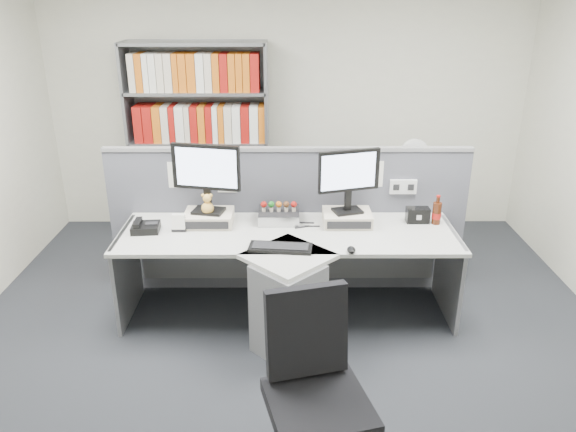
{
  "coord_description": "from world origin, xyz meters",
  "views": [
    {
      "loc": [
        -0.01,
        -3.08,
        2.44
      ],
      "look_at": [
        0.0,
        0.65,
        0.92
      ],
      "focal_mm": 34.46,
      "sensor_mm": 36.0,
      "label": 1
    }
  ],
  "objects_px": {
    "monitor_left": "(206,173)",
    "keyboard": "(280,247)",
    "cola_bottle": "(437,213)",
    "desk_fan": "(414,156)",
    "mouse": "(351,250)",
    "desk": "(288,276)",
    "office_chair": "(314,388)",
    "desk_phone": "(145,227)",
    "speaker": "(418,215)",
    "shelving_unit": "(200,145)",
    "desk_calendar": "(179,224)",
    "monitor_right": "(349,176)",
    "filing_cabinet": "(408,218)",
    "desktop_pc": "(279,216)"
  },
  "relations": [
    {
      "from": "monitor_left",
      "to": "keyboard",
      "type": "distance_m",
      "value": 0.85
    },
    {
      "from": "cola_bottle",
      "to": "desk_fan",
      "type": "xyz_separation_m",
      "value": [
        0.02,
        1.02,
        0.18
      ]
    },
    {
      "from": "mouse",
      "to": "desk",
      "type": "bearing_deg",
      "value": 163.16
    },
    {
      "from": "mouse",
      "to": "desk_fan",
      "type": "relative_size",
      "value": 0.22
    },
    {
      "from": "mouse",
      "to": "office_chair",
      "type": "height_order",
      "value": "office_chair"
    },
    {
      "from": "monitor_left",
      "to": "desk_phone",
      "type": "distance_m",
      "value": 0.63
    },
    {
      "from": "speaker",
      "to": "shelving_unit",
      "type": "relative_size",
      "value": 0.09
    },
    {
      "from": "monitor_left",
      "to": "desk_calendar",
      "type": "height_order",
      "value": "monitor_left"
    },
    {
      "from": "desk",
      "to": "shelving_unit",
      "type": "xyz_separation_m",
      "value": [
        -0.9,
        1.85,
        0.52
      ]
    },
    {
      "from": "speaker",
      "to": "desk_fan",
      "type": "bearing_deg",
      "value": 80.71
    },
    {
      "from": "monitor_left",
      "to": "mouse",
      "type": "relative_size",
      "value": 5.57
    },
    {
      "from": "speaker",
      "to": "office_chair",
      "type": "distance_m",
      "value": 2.03
    },
    {
      "from": "monitor_right",
      "to": "mouse",
      "type": "height_order",
      "value": "monitor_right"
    },
    {
      "from": "desk_phone",
      "to": "desk_fan",
      "type": "relative_size",
      "value": 0.49
    },
    {
      "from": "cola_bottle",
      "to": "office_chair",
      "type": "xyz_separation_m",
      "value": [
        -1.05,
        -1.77,
        -0.25
      ]
    },
    {
      "from": "desk",
      "to": "monitor_left",
      "type": "height_order",
      "value": "monitor_left"
    },
    {
      "from": "desk",
      "to": "speaker",
      "type": "relative_size",
      "value": 14.33
    },
    {
      "from": "cola_bottle",
      "to": "shelving_unit",
      "type": "relative_size",
      "value": 0.12
    },
    {
      "from": "filing_cabinet",
      "to": "desk_calendar",
      "type": "bearing_deg",
      "value": -150.62
    },
    {
      "from": "monitor_right",
      "to": "office_chair",
      "type": "bearing_deg",
      "value": -100.9
    },
    {
      "from": "mouse",
      "to": "filing_cabinet",
      "type": "height_order",
      "value": "mouse"
    },
    {
      "from": "desk_phone",
      "to": "desk_fan",
      "type": "distance_m",
      "value": 2.59
    },
    {
      "from": "desk_phone",
      "to": "filing_cabinet",
      "type": "distance_m",
      "value": 2.61
    },
    {
      "from": "desk_phone",
      "to": "filing_cabinet",
      "type": "relative_size",
      "value": 0.32
    },
    {
      "from": "monitor_right",
      "to": "shelving_unit",
      "type": "bearing_deg",
      "value": 133.1
    },
    {
      "from": "monitor_left",
      "to": "office_chair",
      "type": "relative_size",
      "value": 0.53
    },
    {
      "from": "cola_bottle",
      "to": "desk_calendar",
      "type": "bearing_deg",
      "value": -176.24
    },
    {
      "from": "monitor_right",
      "to": "shelving_unit",
      "type": "height_order",
      "value": "shelving_unit"
    },
    {
      "from": "desktop_pc",
      "to": "shelving_unit",
      "type": "height_order",
      "value": "shelving_unit"
    },
    {
      "from": "desk",
      "to": "cola_bottle",
      "type": "distance_m",
      "value": 1.29
    },
    {
      "from": "speaker",
      "to": "cola_bottle",
      "type": "xyz_separation_m",
      "value": [
        0.14,
        -0.03,
        0.03
      ]
    },
    {
      "from": "desk",
      "to": "filing_cabinet",
      "type": "distance_m",
      "value": 1.85
    },
    {
      "from": "shelving_unit",
      "to": "keyboard",
      "type": "bearing_deg",
      "value": -66.45
    },
    {
      "from": "desk_calendar",
      "to": "office_chair",
      "type": "bearing_deg",
      "value": -59.38
    },
    {
      "from": "cola_bottle",
      "to": "office_chair",
      "type": "distance_m",
      "value": 2.08
    },
    {
      "from": "keyboard",
      "to": "shelving_unit",
      "type": "distance_m",
      "value": 2.13
    },
    {
      "from": "monitor_left",
      "to": "monitor_right",
      "type": "bearing_deg",
      "value": -0.0
    },
    {
      "from": "speaker",
      "to": "shelving_unit",
      "type": "distance_m",
      "value": 2.42
    },
    {
      "from": "mouse",
      "to": "cola_bottle",
      "type": "height_order",
      "value": "cola_bottle"
    },
    {
      "from": "monitor_right",
      "to": "desk_calendar",
      "type": "bearing_deg",
      "value": -174.21
    },
    {
      "from": "speaker",
      "to": "desk",
      "type": "bearing_deg",
      "value": -158.18
    },
    {
      "from": "desk_phone",
      "to": "mouse",
      "type": "bearing_deg",
      "value": -13.57
    },
    {
      "from": "monitor_right",
      "to": "desk_calendar",
      "type": "distance_m",
      "value": 1.36
    },
    {
      "from": "desk_phone",
      "to": "office_chair",
      "type": "bearing_deg",
      "value": -52.87
    },
    {
      "from": "desktop_pc",
      "to": "mouse",
      "type": "distance_m",
      "value": 0.79
    },
    {
      "from": "monitor_right",
      "to": "office_chair",
      "type": "height_order",
      "value": "monitor_right"
    },
    {
      "from": "desktop_pc",
      "to": "speaker",
      "type": "relative_size",
      "value": 1.79
    },
    {
      "from": "monitor_left",
      "to": "speaker",
      "type": "relative_size",
      "value": 3.03
    },
    {
      "from": "desktop_pc",
      "to": "office_chair",
      "type": "xyz_separation_m",
      "value": [
        0.2,
        -1.84,
        -0.21
      ]
    },
    {
      "from": "monitor_right",
      "to": "filing_cabinet",
      "type": "bearing_deg",
      "value": 54.34
    }
  ]
}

